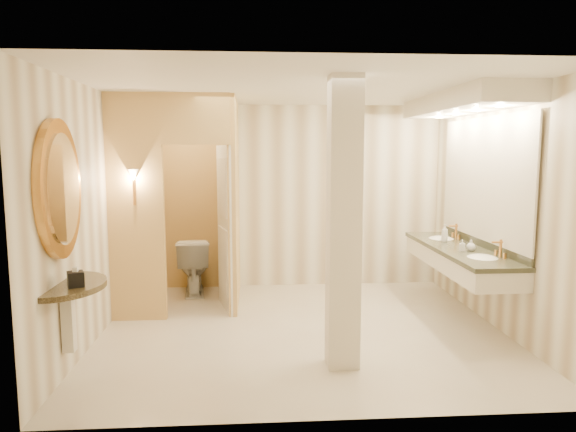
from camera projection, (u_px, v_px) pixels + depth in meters
name	position (u px, v px, depth m)	size (l,w,h in m)	color
floor	(302.00, 330.00, 5.86)	(4.50, 4.50, 0.00)	beige
ceiling	(303.00, 88.00, 5.52)	(4.50, 4.50, 0.00)	silver
wall_back	(289.00, 197.00, 7.67)	(4.50, 0.02, 2.70)	#EDE5CD
wall_front	(329.00, 245.00, 3.71)	(4.50, 0.02, 2.70)	#EDE5CD
wall_left	(95.00, 214.00, 5.54)	(0.02, 4.00, 2.70)	#EDE5CD
wall_right	(498.00, 211.00, 5.84)	(0.02, 4.00, 2.70)	#EDE5CD
toilet_closet	(208.00, 201.00, 6.57)	(1.50, 1.55, 2.70)	#E1C675
wall_sconce	(134.00, 177.00, 5.94)	(0.14, 0.14, 0.42)	#C98840
vanity	(465.00, 185.00, 6.11)	(0.75, 2.48, 2.09)	silver
console_shelf	(61.00, 231.00, 4.44)	(0.93, 0.93, 1.91)	black
pillar	(344.00, 225.00, 4.73)	(0.29, 0.29, 2.70)	silver
tissue_box	(76.00, 279.00, 4.38)	(0.13, 0.13, 0.13)	black
toilet	(193.00, 265.00, 7.32)	(0.45, 0.80, 0.81)	white
soap_bottle_a	(462.00, 245.00, 5.94)	(0.06, 0.06, 0.13)	beige
soap_bottle_b	(471.00, 245.00, 5.95)	(0.10, 0.10, 0.13)	silver
soap_bottle_c	(445.00, 233.00, 6.56)	(0.09, 0.09, 0.22)	#C6B28C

